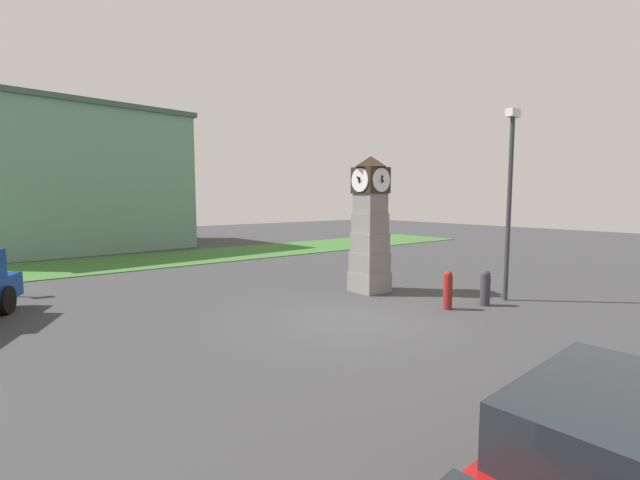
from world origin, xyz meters
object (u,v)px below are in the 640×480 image
Objects in this scene: bollard_near_tower at (485,288)px; bollard_mid_row at (448,290)px; street_lamp_near_road at (510,191)px; clock_tower at (370,227)px.

bollard_mid_row reaches higher than bollard_near_tower.
street_lamp_near_road is (2.43, -0.46, 2.91)m from bollard_mid_row.
bollard_mid_row is at bearing 169.25° from street_lamp_near_road.
clock_tower is at bearing 124.89° from street_lamp_near_road.
clock_tower is at bearing 111.14° from bollard_near_tower.
bollard_near_tower is 1.36m from bollard_mid_row.
clock_tower is 3.59m from bollard_mid_row.
clock_tower is at bearing 91.86° from bollard_mid_row.
bollard_near_tower is 0.95× the size of bollard_mid_row.
street_lamp_near_road is at bearing -1.60° from bollard_near_tower.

